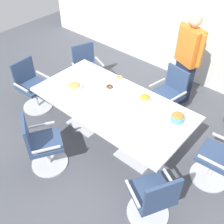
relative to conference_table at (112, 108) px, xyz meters
name	(u,v)px	position (x,y,z in m)	size (l,w,h in m)	color
ground_plane	(112,137)	(0.00, 0.00, -0.63)	(10.00, 10.00, 0.01)	#4C4F56
back_wall	(198,12)	(0.00, 2.40, 0.77)	(8.00, 0.10, 2.80)	silver
conference_table	(112,108)	(0.00, 0.00, 0.00)	(2.40, 1.20, 0.75)	white
office_chair_0	(42,146)	(-0.37, -1.07, -0.22)	(0.74, 0.74, 0.91)	silver
office_chair_1	(153,199)	(1.27, -0.73, -0.22)	(0.73, 0.73, 0.91)	silver
office_chair_2	(220,161)	(1.62, 0.33, -0.22)	(0.58, 0.58, 0.91)	silver
office_chair_3	(168,96)	(0.35, 1.08, -0.22)	(0.63, 0.63, 0.91)	silver
office_chair_4	(87,71)	(-1.28, 0.72, -0.22)	(0.70, 0.70, 0.91)	silver
office_chair_5	(32,88)	(-1.62, -0.33, -0.22)	(0.57, 0.57, 0.91)	silver
person_standing_0	(187,59)	(0.30, 1.66, 0.24)	(0.59, 0.37, 1.67)	#232842
snack_bowl_chips_orange	(145,99)	(0.36, 0.33, 0.18)	(0.18, 0.18, 0.11)	white
snack_bowl_cookies	(74,87)	(-0.64, -0.15, 0.18)	(0.22, 0.22, 0.11)	white
snack_bowl_pretzels	(178,117)	(0.93, 0.29, 0.18)	(0.19, 0.19, 0.12)	#4C9EC6
donut_platter	(114,82)	(-0.29, 0.39, 0.14)	(0.41, 0.41, 0.04)	white
plate_stack	(105,121)	(0.22, -0.39, 0.14)	(0.21, 0.21, 0.03)	white
napkin_pile	(106,95)	(-0.15, 0.04, 0.16)	(0.15, 0.15, 0.06)	white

